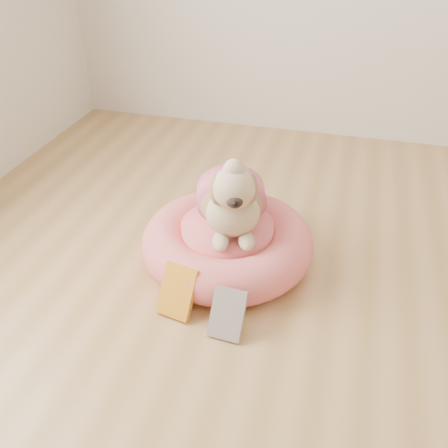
% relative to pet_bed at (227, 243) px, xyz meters
% --- Properties ---
extents(pet_bed, '(0.67, 0.67, 0.17)m').
position_rel_pet_bed_xyz_m(pet_bed, '(0.00, 0.00, 0.00)').
color(pet_bed, '#E25B58').
rests_on(pet_bed, floor).
extents(dog, '(0.44, 0.54, 0.34)m').
position_rel_pet_bed_xyz_m(dog, '(0.01, 0.01, 0.26)').
color(dog, brown).
rests_on(dog, pet_bed).
extents(book_yellow, '(0.14, 0.13, 0.17)m').
position_rel_pet_bed_xyz_m(book_yellow, '(-0.09, -0.32, 0.00)').
color(book_yellow, yellow).
rests_on(book_yellow, floor).
extents(book_white, '(0.12, 0.11, 0.16)m').
position_rel_pet_bed_xyz_m(book_white, '(0.10, -0.38, -0.01)').
color(book_white, white).
rests_on(book_white, floor).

